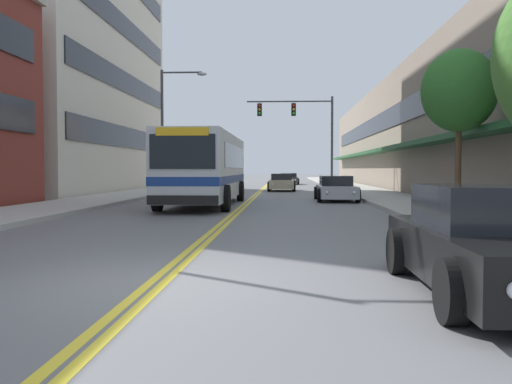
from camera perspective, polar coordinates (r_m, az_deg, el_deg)
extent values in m
plane|color=slate|center=(44.98, 0.68, 0.30)|extent=(240.00, 240.00, 0.00)
cube|color=#B2ADA5|center=(45.83, -8.38, 0.41)|extent=(3.45, 106.00, 0.16)
cube|color=#B2ADA5|center=(45.26, 9.86, 0.38)|extent=(3.45, 106.00, 0.16)
cube|color=yellow|center=(44.98, 0.55, 0.30)|extent=(0.14, 106.00, 0.01)
cube|color=yellow|center=(44.97, 0.81, 0.30)|extent=(0.14, 106.00, 0.01)
cube|color=beige|center=(43.97, -20.89, 17.45)|extent=(12.00, 23.71, 26.35)
cube|color=black|center=(40.44, -12.81, 5.35)|extent=(0.08, 21.81, 1.40)
cube|color=black|center=(40.82, -12.86, 10.64)|extent=(0.08, 21.81, 1.40)
cube|color=black|center=(41.53, -12.91, 15.78)|extent=(0.08, 21.81, 1.40)
cube|color=gray|center=(46.41, 17.27, 5.44)|extent=(8.00, 68.00, 8.40)
cube|color=#1E4C28|center=(45.45, 11.67, 3.93)|extent=(1.10, 61.20, 0.24)
cube|color=black|center=(45.66, 12.33, 6.82)|extent=(0.08, 61.20, 1.40)
cube|color=silver|center=(25.06, -5.06, 2.56)|extent=(2.50, 11.24, 2.70)
cube|color=navy|center=(25.06, -5.05, 1.33)|extent=(2.52, 11.26, 0.32)
cube|color=black|center=(25.62, -4.88, 3.52)|extent=(2.53, 8.77, 0.97)
cube|color=black|center=(19.50, -7.38, 4.05)|extent=(2.25, 0.04, 1.19)
cube|color=yellow|center=(19.52, -7.39, 6.02)|extent=(1.80, 0.06, 0.28)
cube|color=black|center=(19.50, -7.36, -0.81)|extent=(2.45, 0.08, 0.32)
cylinder|color=black|center=(21.55, -9.84, -0.61)|extent=(0.30, 1.00, 1.00)
cylinder|color=black|center=(21.13, -3.05, -0.64)|extent=(0.30, 1.00, 1.00)
cylinder|color=black|center=(28.33, -6.74, 0.10)|extent=(0.30, 1.00, 1.00)
cylinder|color=black|center=(28.01, -1.57, 0.09)|extent=(0.30, 1.00, 1.00)
cube|color=beige|center=(42.03, -5.35, 0.80)|extent=(1.82, 4.55, 0.62)
cube|color=black|center=(42.20, -5.32, 1.55)|extent=(1.57, 2.00, 0.48)
cylinder|color=black|center=(40.79, -6.94, 0.51)|extent=(0.22, 0.61, 0.61)
cylinder|color=black|center=(40.52, -4.34, 0.51)|extent=(0.22, 0.61, 0.61)
cylinder|color=black|center=(43.58, -6.30, 0.63)|extent=(0.22, 0.61, 0.61)
cylinder|color=black|center=(43.31, -3.86, 0.62)|extent=(0.22, 0.61, 0.61)
sphere|color=silver|center=(39.87, -6.74, 0.75)|extent=(0.16, 0.16, 0.16)
sphere|color=silver|center=(39.67, -4.92, 0.75)|extent=(0.16, 0.16, 0.16)
cube|color=red|center=(44.39, -5.77, 0.92)|extent=(0.18, 0.04, 0.10)
cube|color=red|center=(44.21, -4.09, 0.92)|extent=(0.18, 0.04, 0.10)
cube|color=black|center=(7.80, 22.75, -5.81)|extent=(1.83, 4.54, 0.64)
cube|color=black|center=(7.91, 22.37, -1.37)|extent=(1.57, 2.00, 0.55)
cylinder|color=black|center=(6.22, 18.94, -9.32)|extent=(0.22, 0.70, 0.70)
cylinder|color=black|center=(8.92, 13.94, -5.75)|extent=(0.22, 0.70, 0.70)
cube|color=red|center=(9.80, 14.58, -3.89)|extent=(0.18, 0.04, 0.10)
cube|color=red|center=(10.15, 21.90, -3.77)|extent=(0.18, 0.04, 0.10)
cube|color=#B7B7BC|center=(28.71, 8.01, 0.06)|extent=(1.76, 4.73, 0.57)
cube|color=black|center=(28.88, 7.98, 1.13)|extent=(1.51, 2.08, 0.49)
cylinder|color=black|center=(27.19, 6.39, -0.34)|extent=(0.22, 0.66, 0.66)
cylinder|color=black|center=(27.36, 10.16, -0.35)|extent=(0.22, 0.66, 0.66)
cylinder|color=black|center=(30.11, 6.05, -0.08)|extent=(0.22, 0.66, 0.66)
cylinder|color=black|center=(30.26, 9.46, -0.09)|extent=(0.22, 0.66, 0.66)
sphere|color=silver|center=(26.29, 7.13, -0.08)|extent=(0.16, 0.16, 0.16)
sphere|color=silver|center=(26.40, 9.80, -0.08)|extent=(0.16, 0.16, 0.16)
cube|color=red|center=(31.03, 6.46, 0.29)|extent=(0.18, 0.04, 0.10)
cube|color=red|center=(31.13, 8.79, 0.28)|extent=(0.18, 0.04, 0.10)
cube|color=#BCAD89|center=(41.29, 2.57, 0.81)|extent=(1.71, 4.60, 0.61)
cube|color=black|center=(41.46, 2.58, 1.54)|extent=(1.47, 2.03, 0.45)
cylinder|color=black|center=(39.88, 1.30, 0.53)|extent=(0.22, 0.69, 0.69)
cylinder|color=black|center=(39.87, 3.82, 0.53)|extent=(0.22, 0.69, 0.69)
cylinder|color=black|center=(42.73, 1.41, 0.65)|extent=(0.22, 0.69, 0.69)
cylinder|color=black|center=(42.72, 3.76, 0.65)|extent=(0.22, 0.69, 0.69)
sphere|color=silver|center=(38.97, 1.67, 0.76)|extent=(0.16, 0.16, 0.16)
sphere|color=silver|center=(38.97, 3.43, 0.76)|extent=(0.16, 0.16, 0.16)
cube|color=red|center=(43.61, 1.79, 0.93)|extent=(0.18, 0.04, 0.10)
cube|color=red|center=(43.60, 3.40, 0.92)|extent=(0.18, 0.04, 0.10)
cube|color=#38383D|center=(58.90, 3.28, 1.22)|extent=(1.87, 4.58, 0.57)
cube|color=black|center=(59.08, 3.28, 1.70)|extent=(1.61, 2.02, 0.42)
cylinder|color=black|center=(57.49, 2.34, 1.04)|extent=(0.22, 0.60, 0.60)
cylinder|color=black|center=(57.50, 4.24, 1.04)|extent=(0.22, 0.60, 0.60)
cylinder|color=black|center=(60.33, 2.37, 1.10)|extent=(0.22, 0.60, 0.60)
cylinder|color=black|center=(60.34, 4.18, 1.10)|extent=(0.22, 0.60, 0.60)
sphere|color=silver|center=(56.59, 2.63, 1.20)|extent=(0.16, 0.16, 0.16)
sphere|color=silver|center=(56.60, 3.96, 1.20)|extent=(0.16, 0.16, 0.16)
cube|color=red|center=(61.20, 2.64, 1.29)|extent=(0.18, 0.04, 0.10)
cube|color=red|center=(61.21, 3.90, 1.28)|extent=(0.18, 0.04, 0.10)
cylinder|color=#47474C|center=(42.36, 7.60, 4.82)|extent=(0.18, 0.18, 6.90)
cylinder|color=#47474C|center=(42.47, 3.35, 9.03)|extent=(6.27, 0.11, 0.11)
cube|color=black|center=(42.41, 3.78, 8.22)|extent=(0.34, 0.26, 0.92)
sphere|color=red|center=(42.28, 3.79, 8.62)|extent=(0.18, 0.18, 0.18)
sphere|color=yellow|center=(42.25, 3.78, 8.25)|extent=(0.18, 0.18, 0.18)
sphere|color=green|center=(42.22, 3.78, 7.87)|extent=(0.18, 0.18, 0.18)
cylinder|color=black|center=(42.46, 3.78, 8.94)|extent=(0.02, 0.02, 0.14)
cube|color=black|center=(42.45, 0.36, 8.22)|extent=(0.34, 0.26, 0.92)
sphere|color=red|center=(42.32, 0.35, 8.62)|extent=(0.18, 0.18, 0.18)
sphere|color=yellow|center=(42.29, 0.35, 8.25)|extent=(0.18, 0.18, 0.18)
sphere|color=green|center=(42.26, 0.35, 7.87)|extent=(0.18, 0.18, 0.18)
cylinder|color=black|center=(42.50, 0.36, 8.93)|extent=(0.02, 0.02, 0.14)
cylinder|color=#47474C|center=(33.37, -9.36, 5.80)|extent=(0.16, 0.16, 7.26)
cylinder|color=#47474C|center=(33.54, -7.43, 11.78)|extent=(2.31, 0.10, 0.10)
ellipsoid|color=#B2B2B7|center=(33.33, -5.43, 11.67)|extent=(0.56, 0.28, 0.20)
cylinder|color=brown|center=(20.00, 19.55, 2.33)|extent=(0.21, 0.21, 2.96)
ellipsoid|color=#2D6B28|center=(20.16, 19.65, 9.54)|extent=(2.47, 2.47, 2.72)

